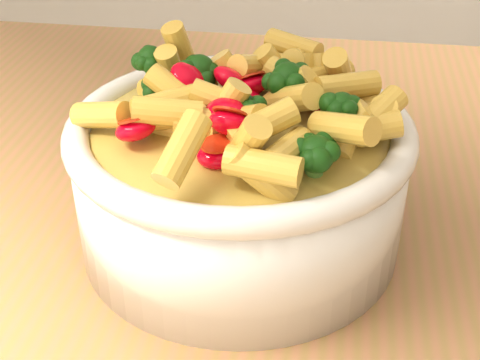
# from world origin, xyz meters

# --- Properties ---
(table) EXTENTS (1.20, 0.80, 0.90)m
(table) POSITION_xyz_m (0.00, 0.00, 0.80)
(table) COLOR #AD704A
(table) RESTS_ON ground
(serving_bowl) EXTENTS (0.24, 0.24, 0.10)m
(serving_bowl) POSITION_xyz_m (0.05, -0.03, 0.95)
(serving_bowl) COLOR white
(serving_bowl) RESTS_ON table
(pasta_salad) EXTENTS (0.19, 0.19, 0.04)m
(pasta_salad) POSITION_xyz_m (0.05, -0.03, 1.01)
(pasta_salad) COLOR #F3B74C
(pasta_salad) RESTS_ON serving_bowl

